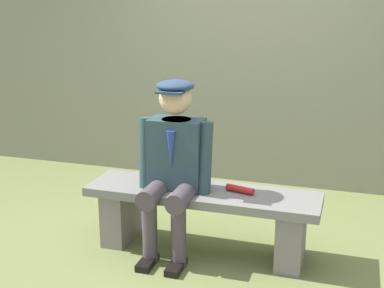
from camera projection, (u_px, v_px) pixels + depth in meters
The scene contains 5 objects.
ground_plane at pixel (202, 250), 4.06m from camera, with size 30.00×30.00×0.00m, color olive.
bench at pixel (202, 211), 3.97m from camera, with size 1.76×0.47×0.50m.
seated_man at pixel (174, 160), 3.86m from camera, with size 0.58×0.59×1.32m.
rolled_magazine at pixel (240, 189), 3.87m from camera, with size 0.05×0.05×0.22m, color #B21E1E.
stadium_wall at pixel (252, 64), 5.36m from camera, with size 12.00×0.24×2.44m, color gray.
Camera 1 is at (-1.04, 3.54, 1.89)m, focal length 49.19 mm.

